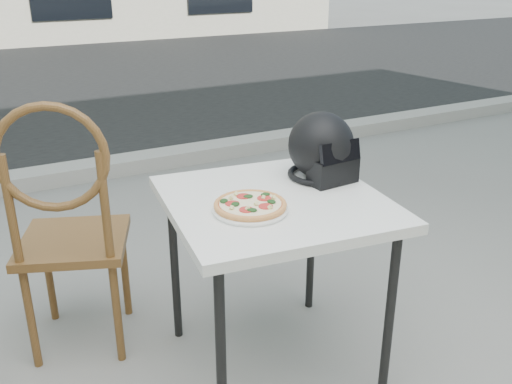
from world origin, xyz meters
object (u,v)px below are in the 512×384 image
pizza (250,205)px  helmet (322,149)px  plate (250,210)px  cafe_table_main (275,214)px  cafe_chair_main (66,219)px

pizza → helmet: bearing=22.3°
plate → pizza: bearing=74.0°
pizza → cafe_table_main: bearing=25.9°
cafe_table_main → plate: 0.18m
plate → helmet: (0.43, 0.17, 0.12)m
pizza → cafe_chair_main: (-0.56, 0.55, -0.16)m
pizza → helmet: helmet is taller
cafe_table_main → helmet: (0.28, 0.10, 0.19)m
helmet → cafe_chair_main: size_ratio=0.26×
cafe_table_main → plate: (-0.14, -0.07, 0.08)m
plate → helmet: helmet is taller
plate → cafe_chair_main: size_ratio=0.26×
pizza → cafe_chair_main: cafe_chair_main is taller
plate → helmet: size_ratio=1.00×
cafe_table_main → cafe_chair_main: 0.86m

